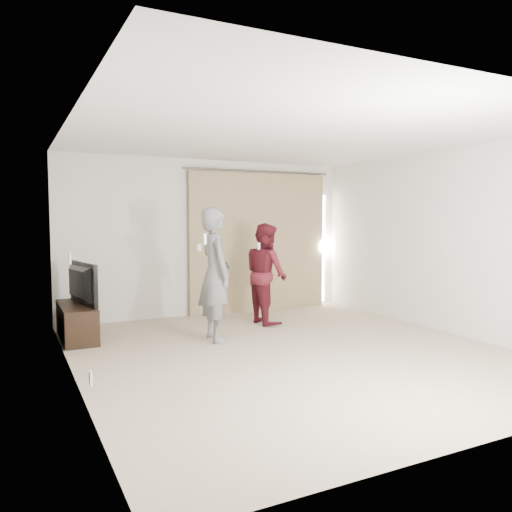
# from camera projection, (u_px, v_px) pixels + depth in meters

# --- Properties ---
(floor) EXTENTS (5.50, 5.50, 0.00)m
(floor) POSITION_uv_depth(u_px,v_px,m) (293.00, 352.00, 6.06)
(floor) COLOR #C2B091
(floor) RESTS_ON ground
(wall_back) EXTENTS (5.00, 0.04, 2.60)m
(wall_back) POSITION_uv_depth(u_px,v_px,m) (210.00, 237.00, 8.42)
(wall_back) COLOR silver
(wall_back) RESTS_ON ground
(wall_left) EXTENTS (0.04, 5.50, 2.60)m
(wall_left) POSITION_uv_depth(u_px,v_px,m) (73.00, 251.00, 4.85)
(wall_left) COLOR silver
(wall_left) RESTS_ON ground
(ceiling) EXTENTS (5.00, 5.50, 0.01)m
(ceiling) POSITION_uv_depth(u_px,v_px,m) (294.00, 135.00, 5.87)
(ceiling) COLOR silver
(ceiling) RESTS_ON wall_back
(curtain) EXTENTS (2.80, 0.11, 2.46)m
(curtain) POSITION_uv_depth(u_px,v_px,m) (260.00, 242.00, 8.77)
(curtain) COLOR tan
(curtain) RESTS_ON ground
(tv_console) EXTENTS (0.42, 1.21, 0.46)m
(tv_console) POSITION_uv_depth(u_px,v_px,m) (77.00, 322.00, 6.71)
(tv_console) COLOR black
(tv_console) RESTS_ON ground
(tv) EXTENTS (0.31, 1.00, 0.57)m
(tv) POSITION_uv_depth(u_px,v_px,m) (76.00, 284.00, 6.67)
(tv) COLOR black
(tv) RESTS_ON tv_console
(scratching_post) EXTENTS (0.32, 0.32, 0.42)m
(scratching_post) POSITION_uv_depth(u_px,v_px,m) (85.00, 320.00, 7.16)
(scratching_post) COLOR tan
(scratching_post) RESTS_ON ground
(person_man) EXTENTS (0.45, 0.66, 1.77)m
(person_man) POSITION_uv_depth(u_px,v_px,m) (215.00, 274.00, 6.59)
(person_man) COLOR slate
(person_man) RESTS_ON ground
(person_woman) EXTENTS (0.59, 0.76, 1.55)m
(person_woman) POSITION_uv_depth(u_px,v_px,m) (266.00, 273.00, 7.69)
(person_woman) COLOR #53141D
(person_woman) RESTS_ON ground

